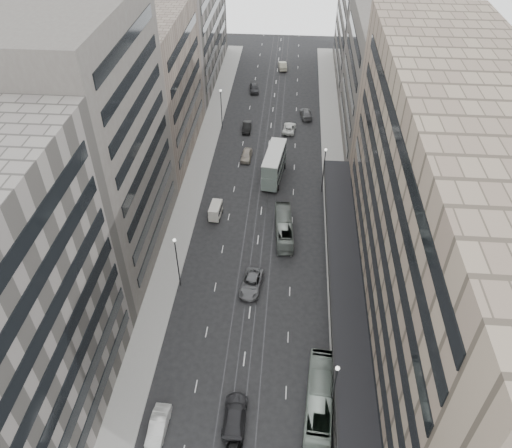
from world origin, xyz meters
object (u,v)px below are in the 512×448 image
(bus_far, at_px, (284,227))
(sedan_1, at_px, (158,426))
(panel_van, at_px, (216,210))
(sedan_2, at_px, (251,284))
(bus_near, at_px, (319,399))
(double_decker, at_px, (274,164))

(bus_far, xyz_separation_m, sedan_1, (-11.69, -31.81, -0.61))
(panel_van, relative_size, sedan_2, 0.65)
(sedan_1, distance_m, sedan_2, 22.00)
(bus_near, bearing_deg, panel_van, -59.43)
(bus_near, relative_size, double_decker, 1.15)
(double_decker, bearing_deg, panel_van, -119.64)
(panel_van, xyz_separation_m, sedan_2, (6.86, -14.67, -0.45))
(panel_van, xyz_separation_m, sedan_1, (-0.92, -35.24, -0.45))
(panel_van, relative_size, sedan_1, 0.76)
(bus_far, relative_size, sedan_1, 2.09)
(double_decker, distance_m, panel_van, 14.28)
(bus_near, height_order, double_decker, double_decker)
(panel_van, bearing_deg, bus_near, -59.71)
(panel_van, distance_m, sedan_1, 35.26)
(bus_far, relative_size, sedan_2, 1.78)
(bus_near, relative_size, sedan_2, 2.01)
(sedan_2, bearing_deg, panel_van, 122.03)
(bus_far, distance_m, sedan_2, 11.91)
(bus_far, height_order, double_decker, double_decker)
(bus_far, relative_size, panel_van, 2.74)
(double_decker, xyz_separation_m, panel_van, (-8.51, -11.36, -1.60))
(bus_near, distance_m, sedan_1, 16.89)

